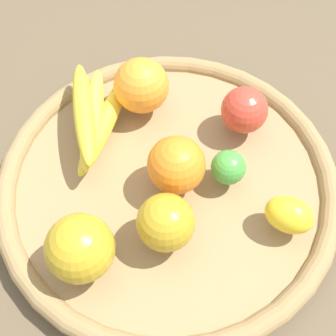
{
  "coord_description": "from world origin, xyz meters",
  "views": [
    {
      "loc": [
        -0.17,
        0.28,
        0.57
      ],
      "look_at": [
        0.0,
        0.0,
        0.06
      ],
      "focal_mm": 50.51,
      "sensor_mm": 36.0,
      "label": 1
    }
  ],
  "objects_px": {
    "orange_1": "(141,86)",
    "lime_0": "(228,167)",
    "lemon_0": "(289,215)",
    "apple_1": "(166,223)",
    "apple_0": "(80,248)",
    "orange_0": "(176,165)",
    "banana_bunch": "(93,118)",
    "apple_2": "(244,110)"
  },
  "relations": [
    {
      "from": "lime_0",
      "to": "lemon_0",
      "type": "bearing_deg",
      "value": 166.72
    },
    {
      "from": "lemon_0",
      "to": "lime_0",
      "type": "xyz_separation_m",
      "value": [
        0.09,
        -0.02,
        0.0
      ]
    },
    {
      "from": "banana_bunch",
      "to": "apple_1",
      "type": "xyz_separation_m",
      "value": [
        -0.17,
        0.09,
        0.01
      ]
    },
    {
      "from": "lemon_0",
      "to": "orange_1",
      "type": "bearing_deg",
      "value": -15.11
    },
    {
      "from": "lemon_0",
      "to": "apple_1",
      "type": "xyz_separation_m",
      "value": [
        0.12,
        0.09,
        0.01
      ]
    },
    {
      "from": "orange_1",
      "to": "lime_0",
      "type": "xyz_separation_m",
      "value": [
        -0.16,
        0.05,
        -0.02
      ]
    },
    {
      "from": "apple_2",
      "to": "lime_0",
      "type": "xyz_separation_m",
      "value": [
        -0.02,
        0.09,
        -0.01
      ]
    },
    {
      "from": "orange_1",
      "to": "apple_2",
      "type": "height_order",
      "value": "orange_1"
    },
    {
      "from": "orange_0",
      "to": "lemon_0",
      "type": "distance_m",
      "value": 0.15
    },
    {
      "from": "orange_1",
      "to": "apple_2",
      "type": "distance_m",
      "value": 0.15
    },
    {
      "from": "apple_2",
      "to": "apple_0",
      "type": "relative_size",
      "value": 0.81
    },
    {
      "from": "lemon_0",
      "to": "apple_0",
      "type": "bearing_deg",
      "value": 43.04
    },
    {
      "from": "lemon_0",
      "to": "apple_0",
      "type": "distance_m",
      "value": 0.25
    },
    {
      "from": "apple_1",
      "to": "lemon_0",
      "type": "bearing_deg",
      "value": -142.37
    },
    {
      "from": "orange_0",
      "to": "apple_2",
      "type": "height_order",
      "value": "orange_0"
    },
    {
      "from": "lime_0",
      "to": "apple_0",
      "type": "bearing_deg",
      "value": 65.33
    },
    {
      "from": "apple_1",
      "to": "apple_0",
      "type": "distance_m",
      "value": 0.1
    },
    {
      "from": "orange_1",
      "to": "lemon_0",
      "type": "relative_size",
      "value": 1.3
    },
    {
      "from": "banana_bunch",
      "to": "orange_1",
      "type": "xyz_separation_m",
      "value": [
        -0.03,
        -0.07,
        0.01
      ]
    },
    {
      "from": "banana_bunch",
      "to": "apple_2",
      "type": "height_order",
      "value": "apple_2"
    },
    {
      "from": "banana_bunch",
      "to": "apple_2",
      "type": "relative_size",
      "value": 2.74
    },
    {
      "from": "banana_bunch",
      "to": "orange_1",
      "type": "distance_m",
      "value": 0.08
    },
    {
      "from": "orange_0",
      "to": "lemon_0",
      "type": "xyz_separation_m",
      "value": [
        -0.15,
        -0.02,
        -0.01
      ]
    },
    {
      "from": "lemon_0",
      "to": "apple_0",
      "type": "xyz_separation_m",
      "value": [
        0.18,
        0.17,
        0.02
      ]
    },
    {
      "from": "orange_1",
      "to": "lime_0",
      "type": "relative_size",
      "value": 1.71
    },
    {
      "from": "apple_2",
      "to": "lemon_0",
      "type": "bearing_deg",
      "value": 136.51
    },
    {
      "from": "banana_bunch",
      "to": "lemon_0",
      "type": "distance_m",
      "value": 0.29
    },
    {
      "from": "banana_bunch",
      "to": "orange_1",
      "type": "bearing_deg",
      "value": -112.3
    },
    {
      "from": "banana_bunch",
      "to": "apple_1",
      "type": "relative_size",
      "value": 2.54
    },
    {
      "from": "orange_0",
      "to": "orange_1",
      "type": "distance_m",
      "value": 0.14
    },
    {
      "from": "apple_2",
      "to": "lemon_0",
      "type": "relative_size",
      "value": 1.08
    },
    {
      "from": "apple_2",
      "to": "apple_0",
      "type": "xyz_separation_m",
      "value": [
        0.07,
        0.28,
        0.01
      ]
    },
    {
      "from": "apple_0",
      "to": "orange_1",
      "type": "bearing_deg",
      "value": -72.74
    },
    {
      "from": "orange_0",
      "to": "banana_bunch",
      "type": "bearing_deg",
      "value": -5.23
    },
    {
      "from": "banana_bunch",
      "to": "orange_0",
      "type": "bearing_deg",
      "value": 174.77
    },
    {
      "from": "apple_2",
      "to": "orange_1",
      "type": "bearing_deg",
      "value": 16.21
    },
    {
      "from": "apple_1",
      "to": "apple_2",
      "type": "bearing_deg",
      "value": -90.66
    },
    {
      "from": "orange_1",
      "to": "lime_0",
      "type": "distance_m",
      "value": 0.17
    },
    {
      "from": "orange_0",
      "to": "apple_0",
      "type": "xyz_separation_m",
      "value": [
        0.03,
        0.15,
        0.0
      ]
    },
    {
      "from": "orange_0",
      "to": "apple_1",
      "type": "bearing_deg",
      "value": 111.84
    },
    {
      "from": "orange_0",
      "to": "apple_1",
      "type": "height_order",
      "value": "orange_0"
    },
    {
      "from": "apple_0",
      "to": "lime_0",
      "type": "xyz_separation_m",
      "value": [
        -0.09,
        -0.19,
        -0.02
      ]
    }
  ]
}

